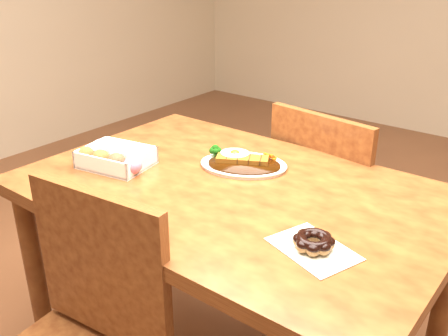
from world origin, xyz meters
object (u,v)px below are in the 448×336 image
Objects in this scene: table at (232,217)px; donut_box at (114,157)px; chair_far at (333,208)px; katsu_curry_plate at (242,162)px; pon_de_ring at (314,242)px.

table is 4.83× the size of donut_box.
katsu_curry_plate is (-0.13, -0.40, 0.29)m from chair_far.
pon_de_ring is at bearing -34.85° from katsu_curry_plate.
chair_far reaches higher than table.
chair_far is (0.07, 0.54, -0.17)m from table.
donut_box is (-0.32, -0.24, 0.02)m from katsu_curry_plate.
donut_box is (-0.38, -0.10, 0.13)m from table.
pon_de_ring is at bearing 118.73° from chair_far.
table is 0.19m from katsu_curry_plate.
donut_box reaches higher than pon_de_ring.
pon_de_ring reaches higher than table.
chair_far is at bearing 54.86° from donut_box.
chair_far is at bearing 71.62° from katsu_curry_plate.
chair_far is 2.75× the size of katsu_curry_plate.
donut_box is 1.11× the size of pon_de_ring.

